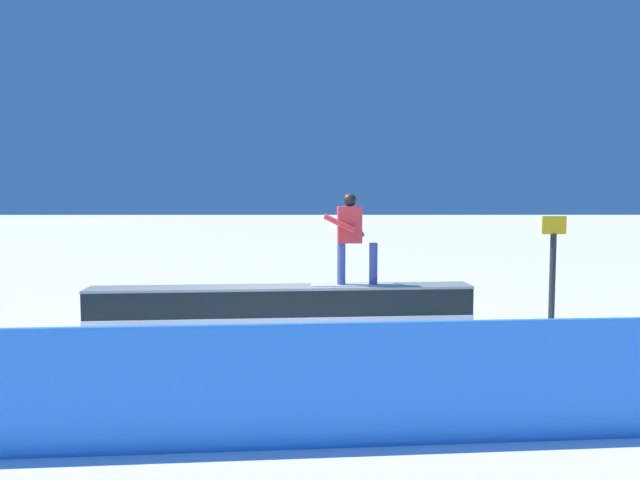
{
  "coord_description": "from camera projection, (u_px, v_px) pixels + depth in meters",
  "views": [
    {
      "loc": [
        -0.58,
        9.66,
        2.23
      ],
      "look_at": [
        -0.63,
        0.95,
        1.58
      ],
      "focal_mm": 32.95,
      "sensor_mm": 36.0,
      "label": 1
    }
  ],
  "objects": [
    {
      "name": "ground_plane",
      "position": [
        282.0,
        330.0,
        9.79
      ],
      "size": [
        120.0,
        120.0,
        0.0
      ],
      "primitive_type": "plane",
      "color": "white"
    },
    {
      "name": "grind_box",
      "position": [
        282.0,
        310.0,
        9.77
      ],
      "size": [
        6.39,
        1.06,
        0.74
      ],
      "color": "black",
      "rests_on": "ground_plane"
    },
    {
      "name": "snowboarder",
      "position": [
        352.0,
        235.0,
        9.77
      ],
      "size": [
        1.55,
        0.45,
        1.54
      ],
      "color": "silver",
      "rests_on": "grind_box"
    },
    {
      "name": "safety_fence",
      "position": [
        250.0,
        388.0,
        5.12
      ],
      "size": [
        12.18,
        0.95,
        1.12
      ],
      "primitive_type": "cube",
      "rotation": [
        0.0,
        0.0,
        0.07
      ],
      "color": "#2E7AE0",
      "rests_on": "ground_plane"
    },
    {
      "name": "trail_marker",
      "position": [
        553.0,
        269.0,
        9.71
      ],
      "size": [
        0.4,
        0.1,
        1.9
      ],
      "color": "#262628",
      "rests_on": "ground_plane"
    }
  ]
}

